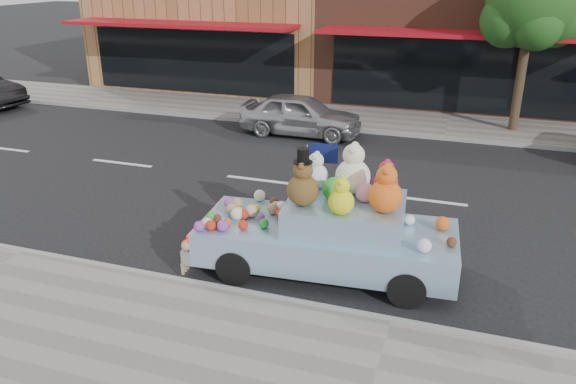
% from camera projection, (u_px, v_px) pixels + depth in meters
% --- Properties ---
extents(ground, '(120.00, 120.00, 0.00)m').
position_uv_depth(ground, '(426.00, 201.00, 12.65)').
color(ground, black).
rests_on(ground, ground).
extents(far_sidewalk, '(60.00, 3.00, 0.12)m').
position_uv_depth(far_sidewalk, '(447.00, 126.00, 18.33)').
color(far_sidewalk, gray).
rests_on(far_sidewalk, ground).
extents(near_kerb, '(60.00, 0.12, 0.13)m').
position_uv_depth(near_kerb, '(391.00, 322.00, 8.24)').
color(near_kerb, gray).
rests_on(near_kerb, ground).
extents(far_kerb, '(60.00, 0.12, 0.13)m').
position_uv_depth(far_kerb, '(444.00, 138.00, 17.02)').
color(far_kerb, gray).
rests_on(far_kerb, ground).
extents(storefront_mid, '(10.00, 9.80, 7.30)m').
position_uv_depth(storefront_mid, '(467.00, 1.00, 21.79)').
color(storefront_mid, brown).
rests_on(storefront_mid, ground).
extents(street_tree, '(3.00, 2.70, 5.22)m').
position_uv_depth(street_tree, '(532.00, 11.00, 16.41)').
color(street_tree, '#38281C').
rests_on(street_tree, ground).
extents(car_silver, '(3.80, 1.59, 1.29)m').
position_uv_depth(car_silver, '(301.00, 115.00, 17.33)').
color(car_silver, '#B1B1B6').
rests_on(car_silver, ground).
extents(art_car, '(4.61, 2.10, 2.30)m').
position_uv_depth(art_car, '(329.00, 229.00, 9.45)').
color(art_car, black).
rests_on(art_car, ground).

